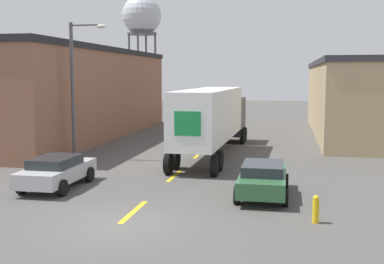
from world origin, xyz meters
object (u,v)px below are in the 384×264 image
object	(u,v)px
street_lamp	(76,81)
parked_car_left_near	(57,171)
fire_hydrant	(316,209)
water_tower	(142,17)
semi_truck	(214,116)
parked_car_right_near	(263,178)

from	to	relation	value
street_lamp	parked_car_left_near	bearing A→B (deg)	-72.66
street_lamp	fire_hydrant	bearing A→B (deg)	-37.47
parked_car_left_near	water_tower	size ratio (longest dim) A/B	0.28
parked_car_left_near	street_lamp	xyz separation A→B (m)	(-2.16, 6.91, 3.78)
semi_truck	parked_car_right_near	size ratio (longest dim) A/B	3.29
water_tower	fire_hydrant	bearing A→B (deg)	-66.95
water_tower	fire_hydrant	size ratio (longest dim) A/B	17.12
semi_truck	water_tower	xyz separation A→B (m)	(-16.04, 37.45, 10.63)
semi_truck	water_tower	size ratio (longest dim) A/B	0.91
parked_car_right_near	parked_car_left_near	distance (m)	8.86
parked_car_left_near	fire_hydrant	distance (m)	11.17
water_tower	fire_hydrant	distance (m)	56.13
parked_car_left_near	street_lamp	size ratio (longest dim) A/B	0.56
parked_car_right_near	fire_hydrant	bearing A→B (deg)	-59.36
parked_car_right_near	fire_hydrant	xyz separation A→B (m)	(1.90, -3.20, -0.28)
parked_car_right_near	parked_car_left_near	bearing A→B (deg)	-178.64
parked_car_right_near	semi_truck	bearing A→B (deg)	109.79
street_lamp	parked_car_right_near	bearing A→B (deg)	-31.29
street_lamp	fire_hydrant	xyz separation A→B (m)	(12.91, -9.90, -4.07)
parked_car_right_near	street_lamp	xyz separation A→B (m)	(-11.02, 6.70, 3.78)
water_tower	fire_hydrant	world-z (taller)	water_tower
semi_truck	street_lamp	size ratio (longest dim) A/B	1.85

